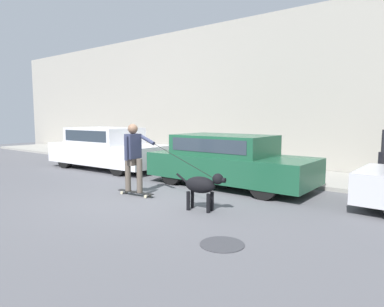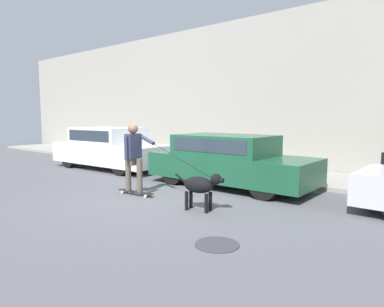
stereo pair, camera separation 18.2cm
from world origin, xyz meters
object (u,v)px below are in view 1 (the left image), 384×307
parked_car_0 (107,149)px  dog (202,186)px  parked_car_1 (228,161)px  skateboarder (134,155)px

parked_car_0 → dog: (5.71, -2.25, -0.20)m
parked_car_1 → skateboarder: size_ratio=1.56×
parked_car_1 → dog: size_ratio=4.18×
dog → skateboarder: (-1.97, 0.07, 0.45)m
dog → parked_car_1: bearing=99.5°
dog → skateboarder: 2.02m
parked_car_0 → parked_car_1: size_ratio=1.03×
skateboarder → dog: bearing=-7.6°
parked_car_0 → skateboarder: 4.33m
parked_car_1 → skateboarder: skateboarder is taller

